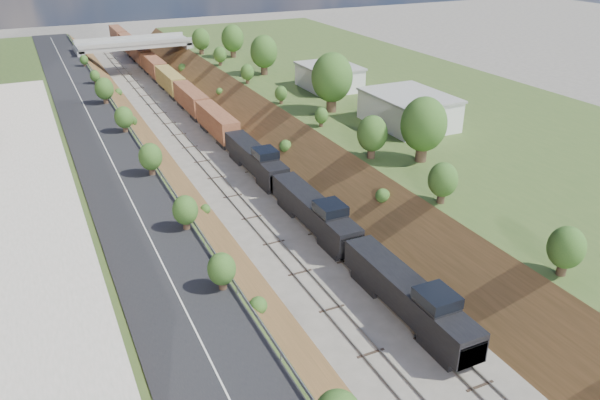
{
  "coord_description": "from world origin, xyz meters",
  "views": [
    {
      "loc": [
        -22.74,
        -11.25,
        29.86
      ],
      "look_at": [
        -1.12,
        34.45,
        6.0
      ],
      "focal_mm": 35.0,
      "sensor_mm": 36.0,
      "label": 1
    }
  ],
  "objects": [
    {
      "name": "overpass",
      "position": [
        0.0,
        122.0,
        4.92
      ],
      "size": [
        24.5,
        8.3,
        7.4
      ],
      "color": "gray",
      "rests_on": "ground"
    },
    {
      "name": "rail_right_track",
      "position": [
        2.6,
        60.0,
        0.09
      ],
      "size": [
        1.58,
        180.0,
        0.18
      ],
      "primitive_type": "cube",
      "color": "gray",
      "rests_on": "ground"
    },
    {
      "name": "white_building_near",
      "position": [
        23.5,
        52.0,
        7.0
      ],
      "size": [
        9.0,
        12.0,
        4.0
      ],
      "primitive_type": "cube",
      "color": "silver",
      "rests_on": "platform_right"
    },
    {
      "name": "guardrail",
      "position": [
        -11.4,
        59.8,
        5.55
      ],
      "size": [
        0.1,
        171.0,
        0.7
      ],
      "color": "#99999E",
      "rests_on": "platform_left"
    },
    {
      "name": "embankment_left",
      "position": [
        -11.0,
        60.0,
        0.0
      ],
      "size": [
        10.0,
        180.0,
        10.0
      ],
      "primitive_type": "cube",
      "rotation": [
        0.0,
        0.79,
        0.0
      ],
      "color": "brown",
      "rests_on": "ground"
    },
    {
      "name": "white_building_far",
      "position": [
        23.0,
        74.0,
        6.8
      ],
      "size": [
        8.0,
        10.0,
        3.6
      ],
      "primitive_type": "cube",
      "color": "silver",
      "rests_on": "platform_right"
    },
    {
      "name": "tree_left_crest",
      "position": [
        -11.8,
        20.0,
        7.04
      ],
      "size": [
        2.45,
        2.45,
        3.55
      ],
      "color": "#473323",
      "rests_on": "platform_left"
    },
    {
      "name": "platform_right",
      "position": [
        33.0,
        60.0,
        2.5
      ],
      "size": [
        44.0,
        180.0,
        5.0
      ],
      "primitive_type": "cube",
      "color": "#3D5623",
      "rests_on": "ground"
    },
    {
      "name": "embankment_right",
      "position": [
        11.0,
        60.0,
        0.0
      ],
      "size": [
        10.0,
        180.0,
        10.0
      ],
      "primitive_type": "cube",
      "rotation": [
        0.0,
        0.79,
        0.0
      ],
      "color": "brown",
      "rests_on": "ground"
    },
    {
      "name": "rail_left_track",
      "position": [
        -2.6,
        60.0,
        0.09
      ],
      "size": [
        1.58,
        180.0,
        0.18
      ],
      "primitive_type": "cube",
      "color": "gray",
      "rests_on": "ground"
    },
    {
      "name": "tree_right_large",
      "position": [
        17.0,
        40.0,
        9.38
      ],
      "size": [
        5.25,
        5.25,
        7.61
      ],
      "color": "#473323",
      "rests_on": "platform_right"
    },
    {
      "name": "road",
      "position": [
        -15.5,
        60.0,
        5.05
      ],
      "size": [
        8.0,
        180.0,
        0.1
      ],
      "primitive_type": "cube",
      "color": "black",
      "rests_on": "platform_left"
    },
    {
      "name": "freight_train",
      "position": [
        2.6,
        93.59,
        2.42
      ],
      "size": [
        2.72,
        154.17,
        4.55
      ],
      "color": "black",
      "rests_on": "ground"
    }
  ]
}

